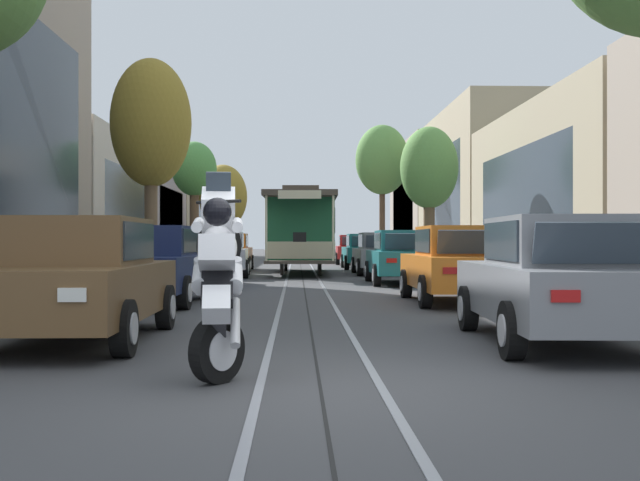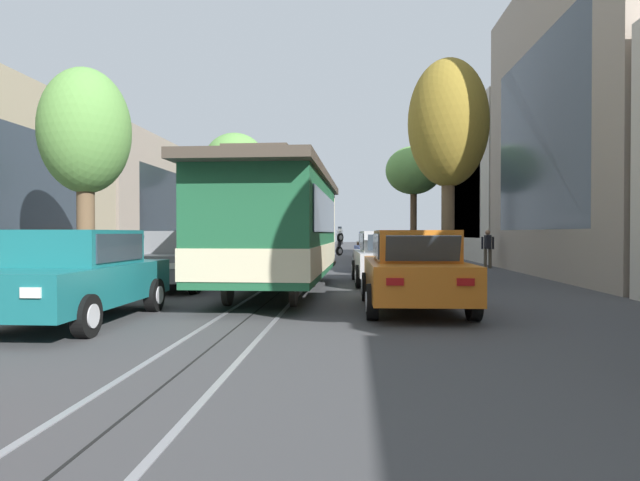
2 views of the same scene
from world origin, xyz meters
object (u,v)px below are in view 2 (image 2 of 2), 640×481
object	(u,v)px
pedestrian_on_left_pavement	(488,247)
fire_hydrant	(413,257)
parked_car_brown_near_left	(371,245)
parked_car_navy_second_left	(377,247)
motorcycle_with_rider	(340,240)
parked_car_silver_fourth_left	(386,257)
cable_car_trolley	(277,228)
parked_car_orange_second_right	(257,247)
parked_car_grey_near_right	(276,244)
street_tree_kerb_left_near	(414,171)
parked_car_grey_fourth_right	(178,259)
street_tree_kerb_left_second	(448,125)
street_tree_kerb_right_second	(85,134)
parked_car_teal_mid_right	(231,251)
street_tree_kerb_right_near	(235,162)
parked_car_teal_fifth_right	(76,275)
parked_car_blue_mid_left	(379,251)
parked_car_orange_fifth_left	(414,270)

from	to	relation	value
pedestrian_on_left_pavement	fire_hydrant	xyz separation A→B (m)	(3.07, -1.41, -0.52)
parked_car_brown_near_left	fire_hydrant	distance (m)	8.52
parked_car_navy_second_left	motorcycle_with_rider	distance (m)	8.67
parked_car_silver_fourth_left	cable_car_trolley	bearing A→B (deg)	46.63
cable_car_trolley	pedestrian_on_left_pavement	xyz separation A→B (m)	(-7.69, -10.54, -0.72)
parked_car_orange_second_right	motorcycle_with_rider	bearing A→B (deg)	-115.75
parked_car_grey_near_right	street_tree_kerb_left_near	xyz separation A→B (m)	(-8.50, 1.51, 4.40)
parked_car_grey_near_right	parked_car_orange_second_right	world-z (taller)	same
parked_car_navy_second_left	parked_car_grey_fourth_right	bearing A→B (deg)	65.23
parked_car_orange_second_right	parked_car_brown_near_left	bearing A→B (deg)	-136.51
parked_car_orange_second_right	street_tree_kerb_left_second	distance (m)	13.33
street_tree_kerb_right_second	parked_car_grey_near_right	bearing A→B (deg)	-95.51
parked_car_grey_near_right	cable_car_trolley	xyz separation A→B (m)	(-3.05, 20.73, 0.86)
parked_car_teal_mid_right	cable_car_trolley	xyz separation A→B (m)	(-2.93, 7.67, 0.86)
parked_car_brown_near_left	street_tree_kerb_left_second	distance (m)	16.15
fire_hydrant	parked_car_brown_near_left	bearing A→B (deg)	-78.91
parked_car_grey_fourth_right	street_tree_kerb_right_near	distance (m)	18.73
parked_car_brown_near_left	parked_car_teal_fifth_right	xyz separation A→B (m)	(5.85, 24.59, 0.00)
parked_car_blue_mid_left	parked_car_orange_fifth_left	size ratio (longest dim) A/B	1.01
parked_car_orange_fifth_left	motorcycle_with_rider	xyz separation A→B (m)	(2.14, -25.40, 0.22)
parked_car_teal_mid_right	parked_car_teal_fifth_right	world-z (taller)	same
motorcycle_with_rider	parked_car_orange_fifth_left	bearing A→B (deg)	94.82
street_tree_kerb_right_near	cable_car_trolley	distance (m)	20.42
parked_car_navy_second_left	parked_car_blue_mid_left	size ratio (longest dim) A/B	1.00
parked_car_teal_fifth_right	street_tree_kerb_right_near	size ratio (longest dim) A/B	0.57
parked_car_navy_second_left	parked_car_orange_fifth_left	xyz separation A→B (m)	(0.02, 17.01, 0.00)
parked_car_navy_second_left	street_tree_kerb_left_near	bearing A→B (deg)	-116.54
parked_car_orange_fifth_left	parked_car_grey_fourth_right	bearing A→B (deg)	-32.59
parked_car_grey_near_right	parked_car_grey_fourth_right	size ratio (longest dim) A/B	1.01
parked_car_silver_fourth_left	street_tree_kerb_left_second	bearing A→B (deg)	-139.56
parked_car_grey_fourth_right	parked_car_orange_fifth_left	bearing A→B (deg)	147.41
parked_car_teal_mid_right	fire_hydrant	world-z (taller)	parked_car_teal_mid_right
parked_car_teal_fifth_right	pedestrian_on_left_pavement	world-z (taller)	pedestrian_on_left_pavement
parked_car_teal_fifth_right	street_tree_kerb_right_near	world-z (taller)	street_tree_kerb_right_near
parked_car_orange_second_right	motorcycle_with_rider	distance (m)	9.34
parked_car_orange_fifth_left	street_tree_kerb_right_second	bearing A→B (deg)	-18.78
parked_car_brown_near_left	parked_car_silver_fourth_left	bearing A→B (deg)	89.64
parked_car_teal_mid_right	parked_car_teal_fifth_right	xyz separation A→B (m)	(-0.06, 11.96, 0.00)
parked_car_grey_near_right	street_tree_kerb_right_near	size ratio (longest dim) A/B	0.58
street_tree_kerb_right_near	cable_car_trolley	xyz separation A→B (m)	(-5.33, 19.27, -4.18)
street_tree_kerb_left_near	fire_hydrant	bearing A→B (deg)	83.50
parked_car_blue_mid_left	fire_hydrant	xyz separation A→B (m)	(-1.72, -3.22, -0.38)
parked_car_blue_mid_left	cable_car_trolley	size ratio (longest dim) A/B	0.48
parked_car_blue_mid_left	parked_car_grey_fourth_right	xyz separation A→B (m)	(5.86, 7.34, 0.00)
parked_car_blue_mid_left	street_tree_kerb_left_second	xyz separation A→B (m)	(-2.11, 3.86, 4.30)
parked_car_orange_second_right	parked_car_teal_mid_right	world-z (taller)	same
parked_car_grey_fourth_right	street_tree_kerb_left_second	size ratio (longest dim) A/B	0.60
parked_car_brown_near_left	parked_car_blue_mid_left	size ratio (longest dim) A/B	0.99
fire_hydrant	parked_car_silver_fourth_left	bearing A→B (deg)	78.90
street_tree_kerb_left_second	pedestrian_on_left_pavement	xyz separation A→B (m)	(-2.68, -5.67, -4.16)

